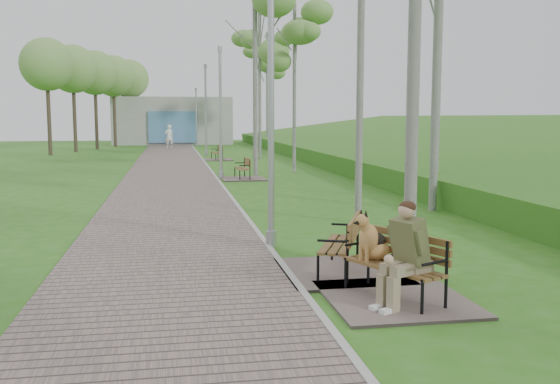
{
  "coord_description": "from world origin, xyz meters",
  "views": [
    {
      "loc": [
        -1.69,
        -4.17,
        2.34
      ],
      "look_at": [
        0.11,
        6.13,
        1.08
      ],
      "focal_mm": 40.0,
      "sensor_mm": 36.0,
      "label": 1
    }
  ],
  "objects": [
    {
      "name": "bench_second",
      "position": [
        0.77,
        4.72,
        0.2
      ],
      "size": [
        1.76,
        1.96,
        1.08
      ],
      "color": "#61534E",
      "rests_on": "ground"
    },
    {
      "name": "lamp_post_near",
      "position": [
        0.07,
        6.82,
        2.32
      ],
      "size": [
        0.19,
        0.19,
        4.97
      ],
      "color": "#9FA1A6",
      "rests_on": "ground"
    },
    {
      "name": "building_north",
      "position": [
        -1.5,
        50.97,
        1.99
      ],
      "size": [
        10.0,
        5.2,
        4.0
      ],
      "color": "#9E9E99",
      "rests_on": "ground"
    },
    {
      "name": "birch_far_b",
      "position": [
        3.2,
        30.27,
        7.26
      ],
      "size": [
        2.95,
        2.95,
        9.25
      ],
      "color": "silver",
      "rests_on": "ground"
    },
    {
      "name": "bench_third",
      "position": [
        0.94,
        19.14,
        0.18
      ],
      "size": [
        1.62,
        1.8,
        0.99
      ],
      "color": "#61534E",
      "rests_on": "ground"
    },
    {
      "name": "embankment",
      "position": [
        12.0,
        20.0,
        0.0
      ],
      "size": [
        14.0,
        70.0,
        1.6
      ],
      "primitive_type": "cube",
      "color": "#437A2D",
      "rests_on": "ground"
    },
    {
      "name": "bench_far",
      "position": [
        0.77,
        29.88,
        0.18
      ],
      "size": [
        1.6,
        1.78,
        0.98
      ],
      "color": "#61534E",
      "rests_on": "ground"
    },
    {
      "name": "walkway",
      "position": [
        -1.75,
        21.5,
        0.02
      ],
      "size": [
        3.5,
        67.0,
        0.04
      ],
      "primitive_type": "cube",
      "color": "#61534E",
      "rests_on": "ground"
    },
    {
      "name": "kerb",
      "position": [
        0.0,
        21.5,
        0.03
      ],
      "size": [
        0.1,
        67.0,
        0.05
      ],
      "primitive_type": "cube",
      "color": "#999993",
      "rests_on": "ground"
    },
    {
      "name": "lamp_post_far",
      "position": [
        0.32,
        45.61,
        2.14
      ],
      "size": [
        0.18,
        0.18,
        4.58
      ],
      "color": "#9FA1A6",
      "rests_on": "ground"
    },
    {
      "name": "bench_main",
      "position": [
        1.03,
        3.2,
        0.43
      ],
      "size": [
        1.77,
        1.96,
        1.54
      ],
      "color": "#61534E",
      "rests_on": "ground"
    },
    {
      "name": "lamp_post_third",
      "position": [
        0.41,
        33.59,
        2.55
      ],
      "size": [
        0.21,
        0.21,
        5.45
      ],
      "color": "#9FA1A6",
      "rests_on": "ground"
    },
    {
      "name": "birch_distant_b",
      "position": [
        5.49,
        42.33,
        7.01
      ],
      "size": [
        2.66,
        2.66,
        8.92
      ],
      "color": "silver",
      "rests_on": "ground"
    },
    {
      "name": "lamp_post_second",
      "position": [
        0.17,
        19.48,
        2.31
      ],
      "size": [
        0.19,
        0.19,
        4.95
      ],
      "color": "#9FA1A6",
      "rests_on": "ground"
    },
    {
      "name": "pedestrian_near",
      "position": [
        -1.81,
        43.31,
        0.87
      ],
      "size": [
        0.73,
        0.58,
        1.75
      ],
      "primitive_type": "imported",
      "rotation": [
        0.0,
        0.0,
        3.42
      ],
      "color": "white",
      "rests_on": "ground"
    },
    {
      "name": "birch_far_a",
      "position": [
        3.44,
        21.68,
        5.71
      ],
      "size": [
        2.23,
        2.23,
        7.27
      ],
      "color": "silver",
      "rests_on": "ground"
    }
  ]
}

